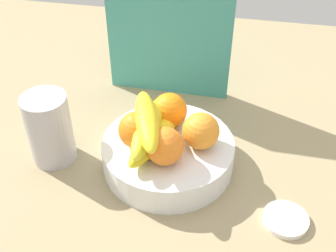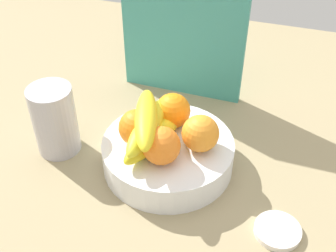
% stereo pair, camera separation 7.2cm
% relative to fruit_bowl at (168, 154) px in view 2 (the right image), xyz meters
% --- Properties ---
extents(ground_plane, '(1.80, 1.40, 0.03)m').
position_rel_fruit_bowl_xyz_m(ground_plane, '(-0.03, -0.02, -0.04)').
color(ground_plane, '#998862').
extents(fruit_bowl, '(0.25, 0.25, 0.06)m').
position_rel_fruit_bowl_xyz_m(fruit_bowl, '(0.00, 0.00, 0.00)').
color(fruit_bowl, white).
rests_on(fruit_bowl, ground_plane).
extents(orange_front_left, '(0.07, 0.07, 0.07)m').
position_rel_fruit_bowl_xyz_m(orange_front_left, '(0.06, 0.00, 0.06)').
color(orange_front_left, orange).
rests_on(orange_front_left, fruit_bowl).
extents(orange_front_right, '(0.07, 0.07, 0.07)m').
position_rel_fruit_bowl_xyz_m(orange_front_right, '(-0.01, 0.05, 0.06)').
color(orange_front_right, orange).
rests_on(orange_front_right, fruit_bowl).
extents(orange_center, '(0.07, 0.07, 0.07)m').
position_rel_fruit_bowl_xyz_m(orange_center, '(-0.05, -0.01, 0.06)').
color(orange_center, orange).
rests_on(orange_center, fruit_bowl).
extents(orange_back_left, '(0.07, 0.07, 0.07)m').
position_rel_fruit_bowl_xyz_m(orange_back_left, '(0.00, -0.05, 0.06)').
color(orange_back_left, orange).
rests_on(orange_back_left, fruit_bowl).
extents(banana_bunch, '(0.11, 0.18, 0.08)m').
position_rel_fruit_bowl_xyz_m(banana_bunch, '(-0.03, -0.01, 0.07)').
color(banana_bunch, yellow).
rests_on(banana_bunch, fruit_bowl).
extents(cutting_board, '(0.28, 0.02, 0.36)m').
position_rel_fruit_bowl_xyz_m(cutting_board, '(-0.05, 0.25, 0.15)').
color(cutting_board, teal).
rests_on(cutting_board, ground_plane).
extents(thermos_tumbler, '(0.09, 0.09, 0.14)m').
position_rel_fruit_bowl_xyz_m(thermos_tumbler, '(-0.23, -0.02, 0.04)').
color(thermos_tumbler, '#B5B1BA').
rests_on(thermos_tumbler, ground_plane).
extents(jar_lid, '(0.08, 0.08, 0.01)m').
position_rel_fruit_bowl_xyz_m(jar_lid, '(0.22, -0.10, -0.02)').
color(jar_lid, white).
rests_on(jar_lid, ground_plane).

